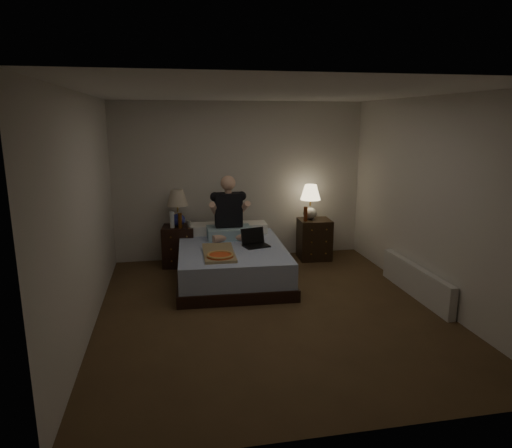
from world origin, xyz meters
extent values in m
cube|color=brown|center=(0.00, 0.00, 0.00)|extent=(4.00, 4.50, 0.00)
cube|color=white|center=(0.00, 0.00, 2.50)|extent=(4.00, 4.50, 0.00)
cube|color=silver|center=(0.00, 2.25, 1.25)|extent=(4.00, 0.00, 2.50)
cube|color=silver|center=(0.00, -2.25, 1.25)|extent=(4.00, 0.00, 2.50)
cube|color=silver|center=(-2.00, 0.00, 1.25)|extent=(0.00, 4.50, 2.50)
cube|color=silver|center=(2.00, 0.00, 1.25)|extent=(0.00, 4.50, 2.50)
cube|color=#5976B3|center=(-0.30, 1.17, 0.24)|extent=(1.54, 2.01, 0.49)
cube|color=black|center=(-1.02, 1.94, 0.31)|extent=(0.53, 0.48, 0.62)
cube|color=black|center=(1.15, 1.88, 0.32)|extent=(0.52, 0.48, 0.65)
cylinder|color=silver|center=(-1.10, 1.86, 0.75)|extent=(0.07, 0.07, 0.25)
cylinder|color=#9E9F9A|center=(-0.86, 1.85, 0.67)|extent=(0.07, 0.07, 0.10)
cylinder|color=#4F2B0B|center=(-0.99, 1.82, 0.74)|extent=(0.06, 0.06, 0.23)
cylinder|color=#5E260D|center=(0.97, 1.80, 0.76)|extent=(0.06, 0.06, 0.23)
cube|color=silver|center=(1.93, 0.08, 0.20)|extent=(0.10, 1.60, 0.40)
camera|label=1|loc=(-1.12, -4.95, 2.23)|focal=32.00mm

